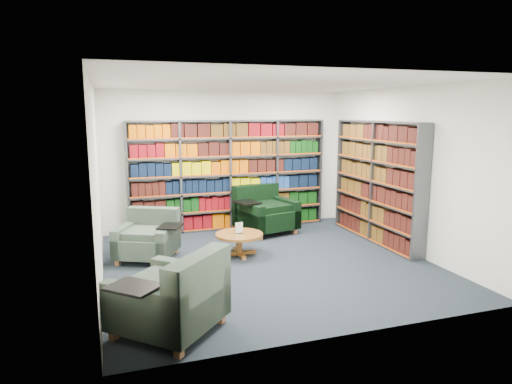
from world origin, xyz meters
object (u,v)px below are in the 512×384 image
object	(u,v)px
chair_teal_left	(149,239)
coffee_table	(239,238)
chair_teal_front	(176,301)
chair_green_right	(263,213)

from	to	relation	value
chair_teal_left	coffee_table	bearing A→B (deg)	-13.49
chair_teal_left	chair_teal_front	bearing A→B (deg)	-89.40
chair_teal_left	chair_green_right	bearing A→B (deg)	23.43
chair_green_right	coffee_table	size ratio (longest dim) A/B	1.63
coffee_table	chair_teal_front	bearing A→B (deg)	-120.45
chair_teal_front	chair_green_right	bearing A→B (deg)	58.42
chair_teal_left	chair_teal_front	xyz separation A→B (m)	(0.03, -2.75, 0.05)
chair_teal_left	coffee_table	distance (m)	1.48
chair_teal_front	coffee_table	world-z (taller)	chair_teal_front
chair_green_right	coffee_table	distance (m)	1.63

